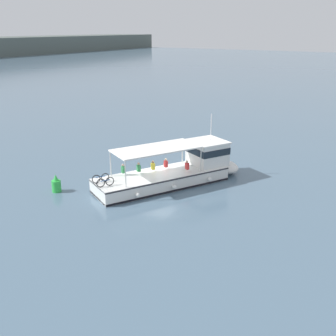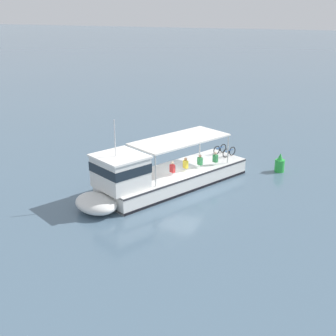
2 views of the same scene
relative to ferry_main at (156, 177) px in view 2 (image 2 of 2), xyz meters
name	(u,v)px [view 2 (image 2 of 2)]	position (x,y,z in m)	size (l,w,h in m)	color
ground_plane	(180,189)	(-0.90, 1.34, -1.02)	(400.00, 400.00, 0.00)	slate
ferry_main	(156,177)	(0.00, 0.00, 0.00)	(12.66, 8.72, 5.32)	white
channel_buoy	(280,164)	(-6.64, 7.00, -0.45)	(0.70, 0.70, 1.40)	green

